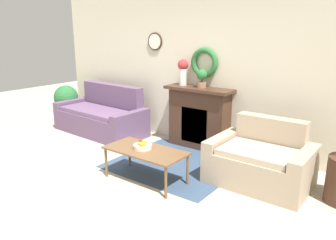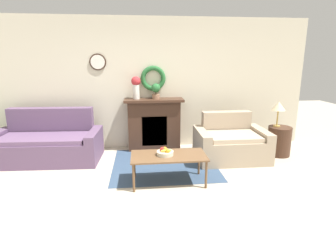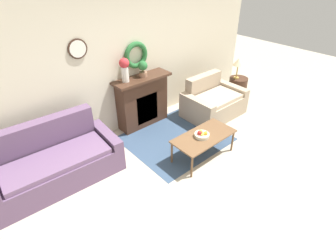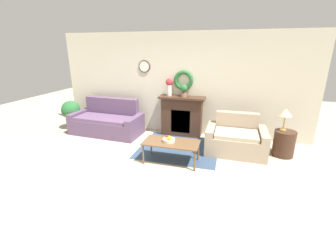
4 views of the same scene
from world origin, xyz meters
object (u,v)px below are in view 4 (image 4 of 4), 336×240
(fruit_bowl, at_px, (169,140))
(side_table_by_loveseat, at_px, (284,143))
(fireplace, at_px, (182,116))
(coffee_table, at_px, (171,144))
(table_lamp, at_px, (286,113))
(couch_left, at_px, (107,122))
(potted_plant_on_mantel, at_px, (184,90))
(potted_plant_floor_by_couch, at_px, (71,112))
(vase_on_mantel_left, at_px, (169,86))
(loveseat_right, at_px, (236,139))

(fruit_bowl, distance_m, side_table_by_loveseat, 2.55)
(fireplace, relative_size, coffee_table, 1.06)
(coffee_table, height_order, side_table_by_loveseat, side_table_by_loveseat)
(fireplace, relative_size, fruit_bowl, 4.72)
(table_lamp, bearing_deg, couch_left, 177.95)
(potted_plant_on_mantel, height_order, potted_plant_floor_by_couch, potted_plant_on_mantel)
(side_table_by_loveseat, bearing_deg, potted_plant_on_mantel, 165.61)
(fruit_bowl, bearing_deg, fireplace, 92.85)
(fireplace, bearing_deg, side_table_by_loveseat, -14.46)
(couch_left, relative_size, potted_plant_floor_by_couch, 2.35)
(coffee_table, bearing_deg, fruit_bowl, 175.35)
(fireplace, height_order, vase_on_mantel_left, vase_on_mantel_left)
(potted_plant_floor_by_couch, bearing_deg, fireplace, 6.84)
(loveseat_right, distance_m, side_table_by_loveseat, 1.02)
(coffee_table, xyz_separation_m, fruit_bowl, (-0.05, 0.00, 0.08))
(side_table_by_loveseat, xyz_separation_m, potted_plant_on_mantel, (-2.39, 0.61, 0.96))
(couch_left, distance_m, side_table_by_loveseat, 4.47)
(table_lamp, relative_size, vase_on_mantel_left, 1.08)
(fireplace, bearing_deg, vase_on_mantel_left, 179.10)
(fruit_bowl, height_order, vase_on_mantel_left, vase_on_mantel_left)
(fruit_bowl, xyz_separation_m, potted_plant_floor_by_couch, (-3.30, 1.20, 0.02))
(loveseat_right, xyz_separation_m, fruit_bowl, (-1.34, -0.88, 0.19))
(loveseat_right, height_order, fruit_bowl, loveseat_right)
(coffee_table, relative_size, table_lamp, 2.31)
(side_table_by_loveseat, height_order, table_lamp, table_lamp)
(loveseat_right, bearing_deg, vase_on_mantel_left, 158.28)
(potted_plant_floor_by_couch, bearing_deg, potted_plant_on_mantel, 6.50)
(fireplace, height_order, couch_left, fireplace)
(side_table_by_loveseat, height_order, potted_plant_floor_by_couch, potted_plant_floor_by_couch)
(vase_on_mantel_left, bearing_deg, table_lamp, -12.17)
(table_lamp, distance_m, vase_on_mantel_left, 2.82)
(side_table_by_loveseat, bearing_deg, couch_left, 177.41)
(side_table_by_loveseat, bearing_deg, coffee_table, -157.29)
(couch_left, height_order, potted_plant_floor_by_couch, couch_left)
(fruit_bowl, relative_size, vase_on_mantel_left, 0.56)
(potted_plant_floor_by_couch, bearing_deg, table_lamp, -2.03)
(loveseat_right, bearing_deg, couch_left, 175.59)
(couch_left, xyz_separation_m, table_lamp, (4.41, -0.16, 0.64))
(couch_left, xyz_separation_m, potted_plant_on_mantel, (2.07, 0.41, 0.93))
(table_lamp, relative_size, potted_plant_on_mantel, 1.57)
(potted_plant_on_mantel, bearing_deg, vase_on_mantel_left, 177.12)
(coffee_table, height_order, table_lamp, table_lamp)
(potted_plant_floor_by_couch, bearing_deg, couch_left, -1.96)
(couch_left, distance_m, table_lamp, 4.46)
(vase_on_mantel_left, bearing_deg, side_table_by_loveseat, -12.80)
(loveseat_right, bearing_deg, fruit_bowl, -146.42)
(couch_left, xyz_separation_m, coffee_table, (2.16, -1.17, 0.09))
(fireplace, bearing_deg, loveseat_right, -26.61)
(side_table_by_loveseat, xyz_separation_m, table_lamp, (-0.06, 0.04, 0.68))
(fruit_bowl, xyz_separation_m, potted_plant_on_mantel, (-0.03, 1.57, 0.75))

